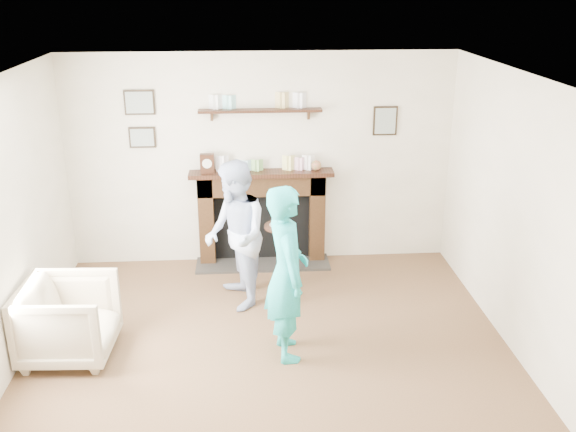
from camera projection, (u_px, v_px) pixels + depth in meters
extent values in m
plane|color=brown|center=(272.00, 374.00, 5.62)|extent=(5.00, 5.00, 0.00)
cube|color=beige|center=(261.00, 160.00, 7.52)|extent=(4.50, 0.04, 2.50)
cube|color=beige|center=(540.00, 235.00, 5.33)|extent=(0.04, 5.00, 2.50)
cube|color=silver|center=(269.00, 87.00, 4.74)|extent=(4.50, 5.00, 0.04)
cube|color=black|center=(207.00, 220.00, 7.62)|extent=(0.18, 0.20, 1.10)
cube|color=black|center=(317.00, 218.00, 7.71)|extent=(0.18, 0.20, 1.10)
cube|color=black|center=(261.00, 185.00, 7.52)|extent=(1.50, 0.20, 0.24)
cube|color=black|center=(262.00, 226.00, 7.78)|extent=(1.14, 0.06, 0.86)
cube|color=#2E2C29|center=(263.00, 264.00, 7.74)|extent=(1.60, 0.44, 0.03)
cube|color=black|center=(261.00, 174.00, 7.44)|extent=(1.68, 0.26, 0.05)
cube|color=black|center=(260.00, 111.00, 7.24)|extent=(1.40, 0.15, 0.03)
cube|color=black|center=(139.00, 102.00, 7.17)|extent=(0.34, 0.03, 0.28)
cube|color=black|center=(142.00, 137.00, 7.31)|extent=(0.30, 0.03, 0.24)
cube|color=black|center=(385.00, 121.00, 7.44)|extent=(0.28, 0.03, 0.34)
cube|color=black|center=(207.00, 163.00, 7.35)|extent=(0.16, 0.09, 0.22)
cylinder|color=beige|center=(207.00, 164.00, 7.30)|extent=(0.11, 0.01, 0.11)
sphere|color=#2C8631|center=(316.00, 165.00, 7.45)|extent=(0.12, 0.12, 0.12)
imported|color=#BDB28D|center=(73.00, 355.00, 5.90)|extent=(0.84, 0.82, 0.73)
imported|color=#A2B2CB|center=(238.00, 303.00, 6.84)|extent=(0.75, 0.87, 1.56)
imported|color=teal|center=(287.00, 352.00, 5.95)|extent=(0.47, 0.64, 1.62)
cylinder|color=black|center=(281.00, 304.00, 6.80)|extent=(0.27, 0.27, 0.02)
cylinder|color=black|center=(280.00, 266.00, 6.64)|extent=(0.06, 0.06, 0.86)
cylinder|color=black|center=(280.00, 226.00, 6.49)|extent=(0.33, 0.33, 0.03)
cylinder|color=silver|center=(280.00, 225.00, 6.48)|extent=(0.22, 0.22, 0.01)
cylinder|color=silver|center=(280.00, 222.00, 6.47)|extent=(0.17, 0.17, 0.06)
cylinder|color=#F8E89C|center=(280.00, 217.00, 6.45)|extent=(0.01, 0.01, 0.05)
sphere|color=orange|center=(280.00, 214.00, 6.44)|extent=(0.02, 0.02, 0.02)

